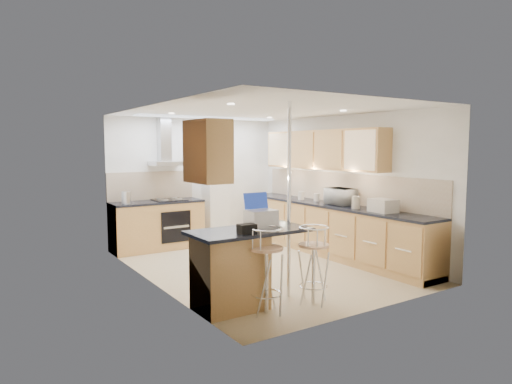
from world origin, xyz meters
TOP-DOWN VIEW (x-y plane):
  - ground at (0.00, 0.00)m, footprint 4.80×4.80m
  - room_shell at (0.32, 0.38)m, footprint 3.64×4.84m
  - right_counter at (1.50, 0.00)m, footprint 0.63×4.40m
  - back_counter at (-0.95, 2.10)m, footprint 1.70×0.63m
  - peninsula at (-1.12, -1.45)m, footprint 1.47×0.72m
  - microwave at (1.55, -0.21)m, footprint 0.38×0.54m
  - laptop at (-1.01, -1.53)m, footprint 0.35×0.27m
  - bag at (-1.29, -1.65)m, footprint 0.21×0.15m
  - bar_stool_near at (-1.11, -1.78)m, footprint 0.42×0.42m
  - bar_stool_end at (-0.43, -1.82)m, footprint 0.54×0.54m
  - jar_a at (1.46, 0.79)m, footprint 0.13×0.13m
  - jar_b at (1.56, 0.45)m, footprint 0.14×0.14m
  - jar_c at (1.41, -0.71)m, footprint 0.15×0.15m
  - jar_d at (1.69, -0.19)m, footprint 0.11×0.11m
  - bread_bin at (1.47, -1.23)m, footprint 0.34×0.42m
  - kettle at (-1.57, 1.97)m, footprint 0.16×0.16m

SIDE VIEW (x-z plane):
  - ground at x=0.00m, z-range 0.00..0.00m
  - back_counter at x=-0.95m, z-range 0.00..0.92m
  - right_counter at x=1.50m, z-range 0.00..0.92m
  - peninsula at x=-1.12m, z-range 0.01..0.95m
  - bar_stool_end at x=-0.43m, z-range 0.00..0.97m
  - bar_stool_near at x=-1.11m, z-range 0.00..1.02m
  - jar_d at x=1.69m, z-range 0.92..1.06m
  - jar_b at x=1.56m, z-range 0.92..1.07m
  - bag at x=-1.29m, z-range 0.94..1.05m
  - jar_a at x=1.46m, z-range 0.92..1.09m
  - bread_bin at x=1.47m, z-range 0.92..1.13m
  - jar_c at x=1.41m, z-range 0.92..1.13m
  - kettle at x=-1.57m, z-range 0.92..1.14m
  - laptop at x=-1.01m, z-range 0.94..1.18m
  - microwave at x=1.55m, z-range 0.92..1.21m
  - room_shell at x=0.32m, z-range 0.29..2.80m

